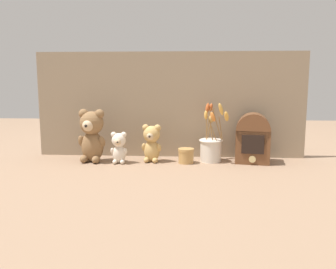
# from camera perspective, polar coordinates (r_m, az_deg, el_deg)

# --- Properties ---
(ground_plane) EXTENTS (4.00, 4.00, 0.00)m
(ground_plane) POSITION_cam_1_polar(r_m,az_deg,el_deg) (1.81, -0.04, -4.61)
(ground_plane) COLOR #8E7056
(backdrop_wall) EXTENTS (1.45, 0.02, 0.57)m
(backdrop_wall) POSITION_cam_1_polar(r_m,az_deg,el_deg) (1.93, 0.28, 4.77)
(backdrop_wall) COLOR gray
(backdrop_wall) RESTS_ON ground
(teddy_bear_large) EXTENTS (0.15, 0.14, 0.27)m
(teddy_bear_large) POSITION_cam_1_polar(r_m,az_deg,el_deg) (1.85, -12.13, -0.01)
(teddy_bear_large) COLOR olive
(teddy_bear_large) RESTS_ON ground
(teddy_bear_medium) EXTENTS (0.11, 0.10, 0.19)m
(teddy_bear_medium) POSITION_cam_1_polar(r_m,az_deg,el_deg) (1.82, -2.65, -1.27)
(teddy_bear_medium) COLOR tan
(teddy_bear_medium) RESTS_ON ground
(teddy_bear_small) EXTENTS (0.09, 0.08, 0.16)m
(teddy_bear_small) POSITION_cam_1_polar(r_m,az_deg,el_deg) (1.81, -7.90, -1.99)
(teddy_bear_small) COLOR beige
(teddy_bear_small) RESTS_ON ground
(flower_vase) EXTENTS (0.15, 0.15, 0.31)m
(flower_vase) POSITION_cam_1_polar(r_m,az_deg,el_deg) (1.84, 6.92, -1.87)
(flower_vase) COLOR silver
(flower_vase) RESTS_ON ground
(vintage_radio) EXTENTS (0.19, 0.15, 0.25)m
(vintage_radio) POSITION_cam_1_polar(r_m,az_deg,el_deg) (1.85, 13.45, -0.56)
(vintage_radio) COLOR brown
(vintage_radio) RESTS_ON ground
(decorative_tin_tall) EXTENTS (0.08, 0.08, 0.07)m
(decorative_tin_tall) POSITION_cam_1_polar(r_m,az_deg,el_deg) (1.80, 2.91, -3.42)
(decorative_tin_tall) COLOR tan
(decorative_tin_tall) RESTS_ON ground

